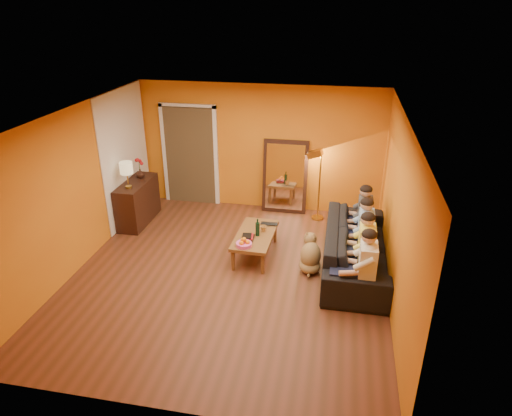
% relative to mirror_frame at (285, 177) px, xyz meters
% --- Properties ---
extents(room_shell, '(5.00, 5.50, 2.60)m').
position_rel_mirror_frame_xyz_m(room_shell, '(-0.55, -2.26, 0.54)').
color(room_shell, brown).
rests_on(room_shell, ground).
extents(white_accent, '(0.02, 1.90, 2.58)m').
position_rel_mirror_frame_xyz_m(white_accent, '(-3.04, -0.88, 0.54)').
color(white_accent, white).
rests_on(white_accent, wall_left).
extents(doorway_recess, '(1.06, 0.30, 2.10)m').
position_rel_mirror_frame_xyz_m(doorway_recess, '(-2.05, 0.20, 0.29)').
color(doorway_recess, '#3F2D19').
rests_on(doorway_recess, floor).
extents(door_jamb_left, '(0.08, 0.06, 2.20)m').
position_rel_mirror_frame_xyz_m(door_jamb_left, '(-2.62, 0.08, 0.29)').
color(door_jamb_left, white).
rests_on(door_jamb_left, wall_back).
extents(door_jamb_right, '(0.08, 0.06, 2.20)m').
position_rel_mirror_frame_xyz_m(door_jamb_right, '(-1.48, 0.08, 0.29)').
color(door_jamb_right, white).
rests_on(door_jamb_right, wall_back).
extents(door_header, '(1.22, 0.06, 0.08)m').
position_rel_mirror_frame_xyz_m(door_header, '(-2.05, 0.08, 1.36)').
color(door_header, white).
rests_on(door_header, wall_back).
extents(mirror_frame, '(0.92, 0.27, 1.51)m').
position_rel_mirror_frame_xyz_m(mirror_frame, '(0.00, 0.00, 0.00)').
color(mirror_frame, black).
rests_on(mirror_frame, floor).
extents(mirror_glass, '(0.78, 0.21, 1.35)m').
position_rel_mirror_frame_xyz_m(mirror_glass, '(0.00, -0.04, 0.00)').
color(mirror_glass, white).
rests_on(mirror_glass, mirror_frame).
extents(sideboard, '(0.44, 1.18, 0.85)m').
position_rel_mirror_frame_xyz_m(sideboard, '(-2.79, -1.08, -0.34)').
color(sideboard, black).
rests_on(sideboard, floor).
extents(table_lamp, '(0.24, 0.24, 0.51)m').
position_rel_mirror_frame_xyz_m(table_lamp, '(-2.79, -1.38, 0.34)').
color(table_lamp, beige).
rests_on(table_lamp, sideboard).
extents(sofa, '(2.55, 1.00, 0.75)m').
position_rel_mirror_frame_xyz_m(sofa, '(1.45, -2.00, -0.39)').
color(sofa, black).
rests_on(sofa, floor).
extents(coffee_table, '(0.66, 1.24, 0.42)m').
position_rel_mirror_frame_xyz_m(coffee_table, '(-0.25, -1.94, -0.55)').
color(coffee_table, brown).
rests_on(coffee_table, floor).
extents(floor_lamp, '(0.33, 0.28, 1.44)m').
position_rel_mirror_frame_xyz_m(floor_lamp, '(0.72, -0.28, -0.04)').
color(floor_lamp, gold).
rests_on(floor_lamp, floor).
extents(dog, '(0.48, 0.62, 0.65)m').
position_rel_mirror_frame_xyz_m(dog, '(0.73, -2.24, -0.44)').
color(dog, olive).
rests_on(dog, floor).
extents(person_far_left, '(0.70, 0.44, 1.22)m').
position_rel_mirror_frame_xyz_m(person_far_left, '(1.58, -3.00, -0.15)').
color(person_far_left, beige).
rests_on(person_far_left, sofa).
extents(person_mid_left, '(0.70, 0.44, 1.22)m').
position_rel_mirror_frame_xyz_m(person_mid_left, '(1.58, -2.45, -0.15)').
color(person_mid_left, '#E8D84D').
rests_on(person_mid_left, sofa).
extents(person_mid_right, '(0.70, 0.44, 1.22)m').
position_rel_mirror_frame_xyz_m(person_mid_right, '(1.58, -1.90, -0.15)').
color(person_mid_right, '#87A8D1').
rests_on(person_mid_right, sofa).
extents(person_far_right, '(0.70, 0.44, 1.22)m').
position_rel_mirror_frame_xyz_m(person_far_right, '(1.58, -1.35, -0.15)').
color(person_far_right, '#37373C').
rests_on(person_far_right, sofa).
extents(fruit_bowl, '(0.26, 0.26, 0.16)m').
position_rel_mirror_frame_xyz_m(fruit_bowl, '(-0.35, -2.39, -0.26)').
color(fruit_bowl, '#E952A4').
rests_on(fruit_bowl, coffee_table).
extents(wine_bottle, '(0.07, 0.07, 0.31)m').
position_rel_mirror_frame_xyz_m(wine_bottle, '(-0.20, -1.99, -0.18)').
color(wine_bottle, black).
rests_on(wine_bottle, coffee_table).
extents(tumbler, '(0.12, 0.12, 0.10)m').
position_rel_mirror_frame_xyz_m(tumbler, '(-0.13, -1.82, -0.29)').
color(tumbler, '#B27F3F').
rests_on(tumbler, coffee_table).
extents(laptop, '(0.30, 0.20, 0.02)m').
position_rel_mirror_frame_xyz_m(laptop, '(-0.07, -1.59, -0.33)').
color(laptop, black).
rests_on(laptop, coffee_table).
extents(book_lower, '(0.21, 0.27, 0.02)m').
position_rel_mirror_frame_xyz_m(book_lower, '(-0.43, -2.14, -0.33)').
color(book_lower, black).
rests_on(book_lower, coffee_table).
extents(book_mid, '(0.19, 0.25, 0.02)m').
position_rel_mirror_frame_xyz_m(book_mid, '(-0.42, -2.13, -0.31)').
color(book_mid, '#B21419').
rests_on(book_mid, book_lower).
extents(book_upper, '(0.18, 0.22, 0.02)m').
position_rel_mirror_frame_xyz_m(book_upper, '(-0.43, -2.15, -0.29)').
color(book_upper, black).
rests_on(book_upper, book_mid).
extents(vase, '(0.17, 0.17, 0.18)m').
position_rel_mirror_frame_xyz_m(vase, '(-2.79, -0.83, 0.18)').
color(vase, black).
rests_on(vase, sideboard).
extents(flowers, '(0.17, 0.17, 0.42)m').
position_rel_mirror_frame_xyz_m(flowers, '(-2.79, -0.83, 0.42)').
color(flowers, '#B21419').
rests_on(flowers, vase).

